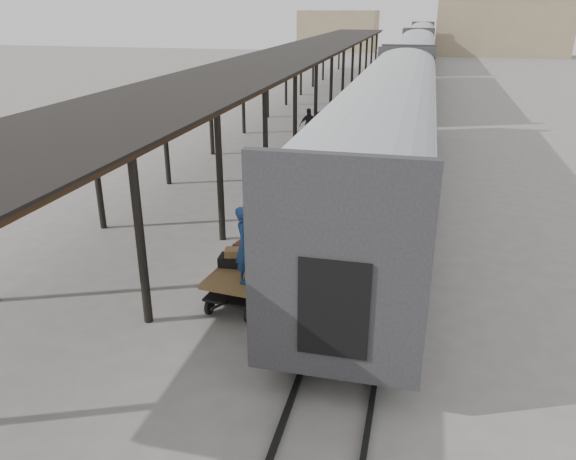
% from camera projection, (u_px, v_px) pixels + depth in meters
% --- Properties ---
extents(ground, '(160.00, 160.00, 0.00)m').
position_uv_depth(ground, '(233.00, 288.00, 14.39)').
color(ground, slate).
rests_on(ground, ground).
extents(train, '(3.45, 76.01, 4.01)m').
position_uv_depth(train, '(413.00, 62.00, 43.18)').
color(train, silver).
rests_on(train, ground).
extents(canopy, '(4.90, 64.30, 4.15)m').
position_uv_depth(canopy, '(302.00, 52.00, 35.29)').
color(canopy, '#422B19').
rests_on(canopy, ground).
extents(rails, '(1.54, 150.00, 0.12)m').
position_uv_depth(rails, '(410.00, 96.00, 44.34)').
color(rails, black).
rests_on(rails, ground).
extents(building_far, '(18.00, 10.00, 8.00)m').
position_uv_depth(building_far, '(501.00, 26.00, 80.22)').
color(building_far, tan).
rests_on(building_far, ground).
extents(building_left, '(12.00, 8.00, 6.00)m').
position_uv_depth(building_left, '(339.00, 30.00, 89.42)').
color(building_left, tan).
rests_on(building_left, ground).
extents(baggage_cart, '(1.52, 2.53, 0.86)m').
position_uv_depth(baggage_cart, '(245.00, 275.00, 13.61)').
color(baggage_cart, brown).
rests_on(baggage_cart, ground).
extents(suitcase_stack, '(1.34, 1.12, 0.43)m').
position_uv_depth(suitcase_stack, '(246.00, 256.00, 13.79)').
color(suitcase_stack, '#323235').
rests_on(suitcase_stack, baggage_cart).
extents(luggage_tug, '(1.22, 1.52, 1.17)m').
position_uv_depth(luggage_tug, '(321.00, 124.00, 31.43)').
color(luggage_tug, maroon).
rests_on(luggage_tug, ground).
extents(porter, '(0.46, 0.67, 1.79)m').
position_uv_depth(porter, '(246.00, 245.00, 12.56)').
color(porter, navy).
rests_on(porter, baggage_cart).
extents(pedestrian, '(1.11, 0.78, 1.76)m').
position_uv_depth(pedestrian, '(309.00, 125.00, 29.50)').
color(pedestrian, black).
rests_on(pedestrian, ground).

